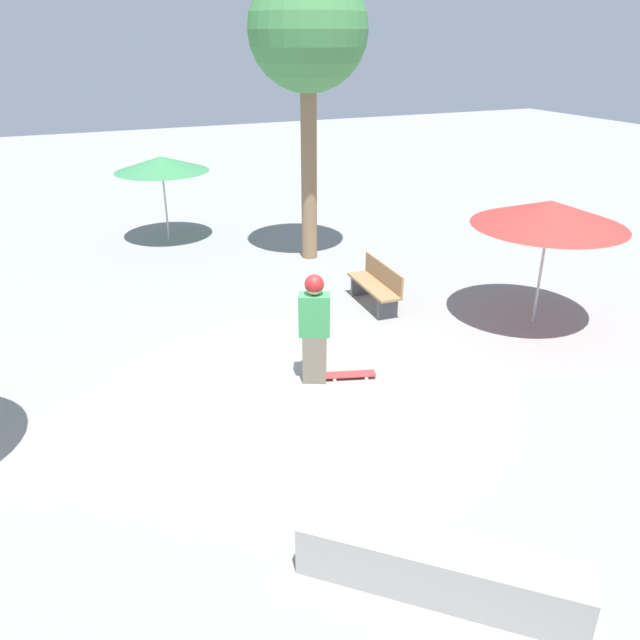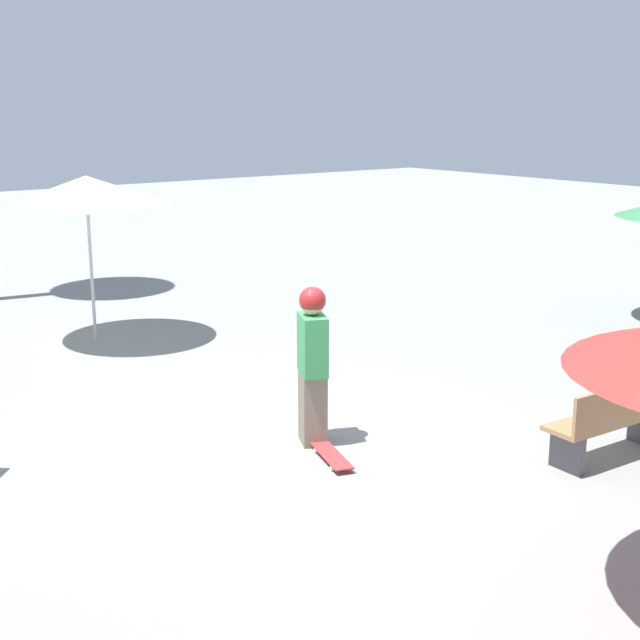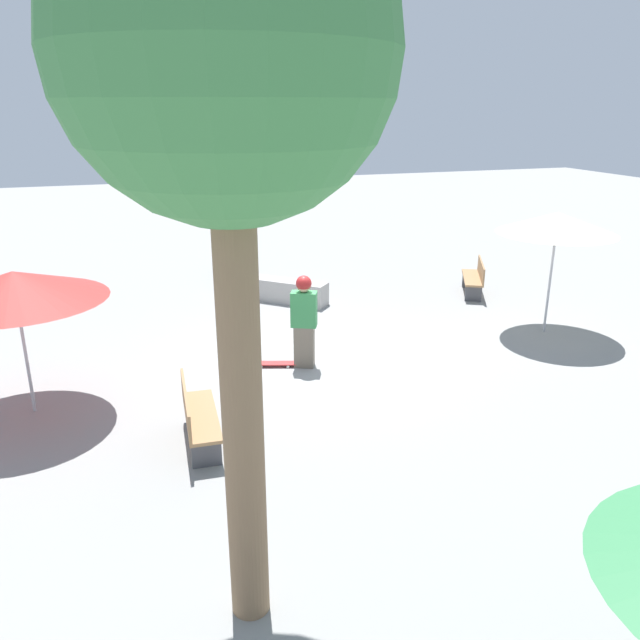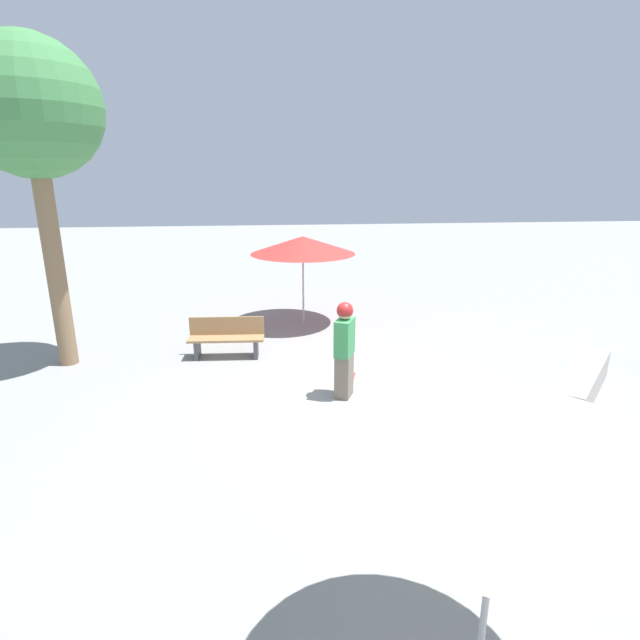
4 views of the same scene
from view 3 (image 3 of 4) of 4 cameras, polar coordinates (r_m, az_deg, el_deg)
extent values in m
plane|color=gray|center=(11.94, -0.72, -3.51)|extent=(60.00, 60.00, 0.00)
cube|color=#726656|center=(11.46, -1.45, -2.41)|extent=(0.38, 0.43, 0.78)
cube|color=#388C4C|center=(11.21, -1.48, 0.99)|extent=(0.43, 0.52, 0.65)
sphere|color=tan|center=(11.08, -1.50, 3.20)|extent=(0.26, 0.26, 0.26)
sphere|color=maroon|center=(11.07, -1.50, 3.36)|extent=(0.29, 0.29, 0.29)
cube|color=red|center=(11.59, -4.16, -3.95)|extent=(0.43, 0.82, 0.02)
cylinder|color=silver|center=(11.55, -5.41, -4.27)|extent=(0.05, 0.06, 0.05)
cylinder|color=silver|center=(11.70, -5.35, -3.94)|extent=(0.05, 0.06, 0.05)
cylinder|color=silver|center=(11.51, -2.95, -4.28)|extent=(0.05, 0.06, 0.05)
cylinder|color=silver|center=(11.67, -2.91, -3.95)|extent=(0.05, 0.06, 0.05)
cube|color=#A8A39E|center=(15.41, -4.17, 2.80)|extent=(2.22, 2.34, 0.55)
cube|color=#47474C|center=(15.77, 13.84, 2.38)|extent=(0.25, 0.39, 0.40)
cube|color=#47474C|center=(16.97, 13.55, 3.58)|extent=(0.25, 0.39, 0.40)
cube|color=#9E754C|center=(16.31, 13.75, 3.76)|extent=(1.62, 1.13, 0.05)
cube|color=#9E754C|center=(16.28, 14.52, 4.48)|extent=(1.44, 0.77, 0.40)
cube|color=#47474C|center=(9.73, -11.02, -8.13)|extent=(0.10, 0.40, 0.40)
cube|color=#47474C|center=(8.63, -10.33, -11.84)|extent=(0.10, 0.40, 0.40)
cube|color=#9E754C|center=(9.07, -10.79, -8.63)|extent=(1.62, 0.53, 0.05)
cube|color=#9E754C|center=(8.96, -12.16, -7.47)|extent=(1.60, 0.13, 0.40)
cylinder|color=#B7B7BC|center=(13.81, 20.32, 3.68)|extent=(0.05, 0.05, 2.40)
cone|color=beige|center=(13.57, 20.87, 8.30)|extent=(2.40, 2.40, 0.43)
cylinder|color=#B7B7BC|center=(10.57, -25.39, -2.35)|extent=(0.05, 0.05, 2.12)
cone|color=red|center=(10.28, -26.17, 2.83)|extent=(2.68, 2.68, 0.44)
cylinder|color=#896B4C|center=(5.35, -7.20, -6.57)|extent=(0.36, 0.36, 4.58)
sphere|color=#428447|center=(4.84, -8.62, 23.25)|extent=(2.53, 2.53, 2.53)
cube|color=black|center=(17.94, -8.03, 5.41)|extent=(0.28, 0.38, 0.80)
cube|color=#388C4C|center=(17.79, -8.14, 7.69)|extent=(0.29, 0.48, 0.66)
sphere|color=beige|center=(17.70, -8.21, 9.14)|extent=(0.26, 0.26, 0.26)
camera|label=1|loc=(19.00, 1.29, 19.92)|focal=35.00mm
camera|label=2|loc=(16.26, -34.24, 12.46)|focal=50.00mm
camera|label=4|loc=(14.26, 33.94, 13.00)|focal=28.00mm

